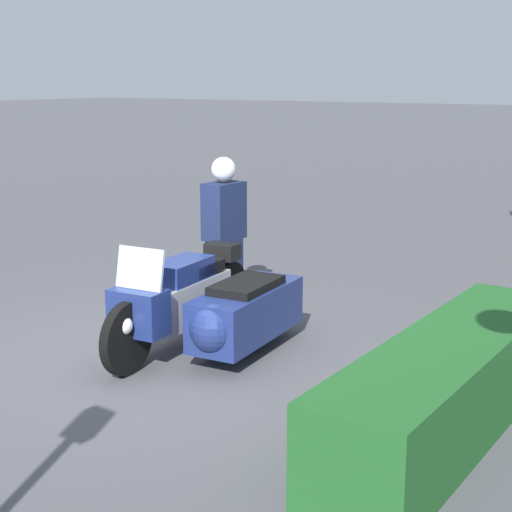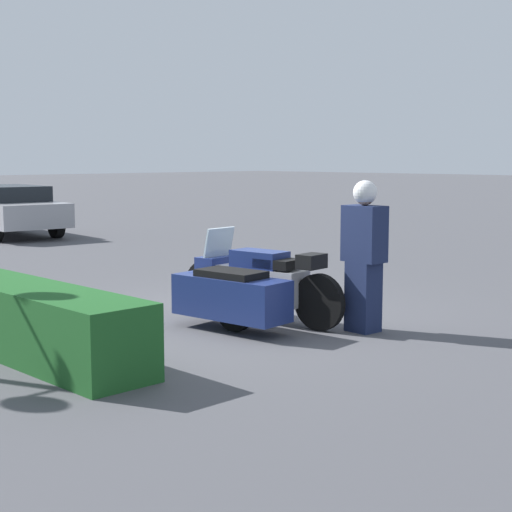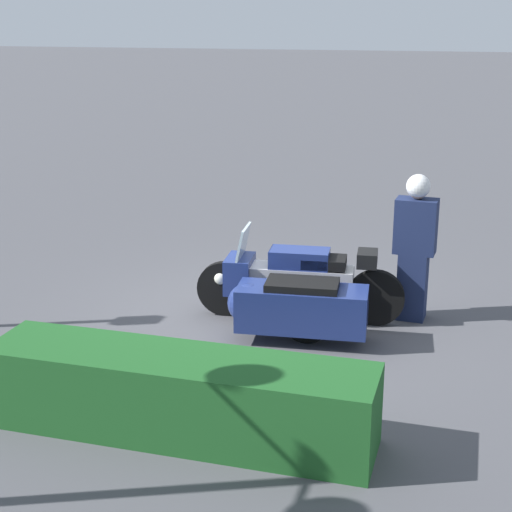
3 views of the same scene
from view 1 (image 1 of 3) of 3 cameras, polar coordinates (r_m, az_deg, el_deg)
The scene contains 4 objects.
ground_plane at distance 7.98m, azimuth -6.44°, elevation -7.30°, with size 160.00×160.00×0.00m, color #4C4C51.
police_motorcycle at distance 7.95m, azimuth -3.32°, elevation -3.69°, with size 2.59×1.31×1.17m.
officer_rider at distance 9.35m, azimuth -2.33°, elevation 1.93°, with size 0.52×0.33×1.84m.
hedge_bush_curbside at distance 6.43m, azimuth 13.87°, elevation -9.06°, with size 3.55×0.80×0.76m, color #1E5623.
Camera 1 is at (5.67, 4.91, 2.73)m, focal length 55.00 mm.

